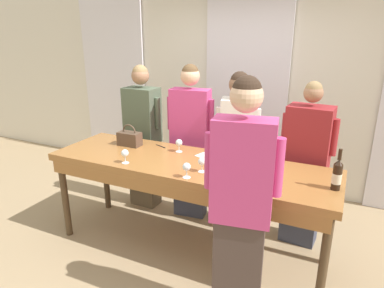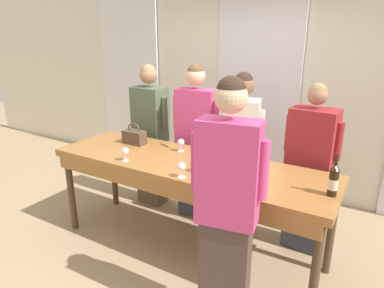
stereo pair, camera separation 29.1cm
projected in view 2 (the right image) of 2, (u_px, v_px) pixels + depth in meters
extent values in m
plane|color=tan|center=(188.00, 247.00, 3.54)|extent=(18.00, 18.00, 0.00)
cube|color=silver|center=(259.00, 88.00, 4.60)|extent=(12.00, 0.06, 2.80)
cube|color=white|center=(130.00, 81.00, 5.63)|extent=(1.14, 0.03, 2.69)
cube|color=white|center=(257.00, 93.00, 4.57)|extent=(1.14, 0.03, 2.69)
cube|color=#9E6633|center=(188.00, 165.00, 3.25)|extent=(2.74, 0.82, 0.07)
cube|color=#9E6633|center=(164.00, 190.00, 2.96)|extent=(2.63, 0.03, 0.12)
cylinder|color=#4C3823|center=(71.00, 192.00, 3.76)|extent=(0.07, 0.07, 0.89)
cylinder|color=#4C3823|center=(315.00, 274.00, 2.50)|extent=(0.07, 0.07, 0.89)
cylinder|color=#4C3823|center=(114.00, 172.00, 4.30)|extent=(0.07, 0.07, 0.89)
cylinder|color=#4C3823|center=(331.00, 230.00, 3.05)|extent=(0.07, 0.07, 0.89)
cylinder|color=black|center=(333.00, 183.00, 2.54)|extent=(0.07, 0.07, 0.21)
cone|color=black|center=(335.00, 167.00, 2.50)|extent=(0.07, 0.07, 0.04)
cylinder|color=black|center=(336.00, 159.00, 2.48)|extent=(0.03, 0.03, 0.09)
cylinder|color=beige|center=(333.00, 184.00, 2.54)|extent=(0.07, 0.07, 0.08)
cube|color=brown|center=(134.00, 137.00, 3.73)|extent=(0.25, 0.13, 0.15)
torus|color=brown|center=(134.00, 130.00, 3.70)|extent=(0.16, 0.01, 0.16)
cylinder|color=white|center=(238.00, 180.00, 2.84)|extent=(0.07, 0.07, 0.00)
cylinder|color=white|center=(238.00, 176.00, 2.83)|extent=(0.01, 0.01, 0.07)
sphere|color=white|center=(238.00, 169.00, 2.81)|extent=(0.07, 0.07, 0.07)
cylinder|color=white|center=(246.00, 177.00, 2.89)|extent=(0.07, 0.07, 0.00)
cylinder|color=white|center=(246.00, 173.00, 2.88)|extent=(0.01, 0.01, 0.07)
sphere|color=white|center=(247.00, 166.00, 2.86)|extent=(0.07, 0.07, 0.07)
sphere|color=maroon|center=(247.00, 167.00, 2.86)|extent=(0.05, 0.05, 0.05)
cylinder|color=white|center=(126.00, 161.00, 3.26)|extent=(0.07, 0.07, 0.00)
cylinder|color=white|center=(126.00, 157.00, 3.24)|extent=(0.01, 0.01, 0.07)
sphere|color=white|center=(125.00, 151.00, 3.22)|extent=(0.07, 0.07, 0.07)
sphere|color=maroon|center=(125.00, 152.00, 3.23)|extent=(0.05, 0.05, 0.05)
cylinder|color=white|center=(182.00, 177.00, 2.89)|extent=(0.07, 0.07, 0.00)
cylinder|color=white|center=(182.00, 173.00, 2.88)|extent=(0.01, 0.01, 0.07)
sphere|color=white|center=(182.00, 166.00, 2.86)|extent=(0.07, 0.07, 0.07)
sphere|color=maroon|center=(182.00, 167.00, 2.86)|extent=(0.05, 0.05, 0.05)
cylinder|color=white|center=(198.00, 172.00, 2.99)|extent=(0.07, 0.07, 0.00)
cylinder|color=white|center=(198.00, 168.00, 2.98)|extent=(0.01, 0.01, 0.07)
sphere|color=white|center=(198.00, 162.00, 2.96)|extent=(0.07, 0.07, 0.07)
sphere|color=maroon|center=(198.00, 163.00, 2.97)|extent=(0.05, 0.05, 0.05)
cylinder|color=white|center=(181.00, 151.00, 3.51)|extent=(0.07, 0.07, 0.00)
cylinder|color=white|center=(181.00, 148.00, 3.50)|extent=(0.01, 0.01, 0.07)
sphere|color=white|center=(181.00, 142.00, 3.48)|extent=(0.07, 0.07, 0.07)
cube|color=white|center=(206.00, 156.00, 3.37)|extent=(0.19, 0.19, 0.00)
cylinder|color=black|center=(164.00, 145.00, 3.68)|extent=(0.14, 0.06, 0.01)
cube|color=brown|center=(152.00, 172.00, 4.37)|extent=(0.34, 0.23, 0.84)
cube|color=#4C5B47|center=(150.00, 114.00, 4.14)|extent=(0.40, 0.28, 0.66)
sphere|color=#9E7051|center=(148.00, 75.00, 3.99)|extent=(0.21, 0.21, 0.21)
sphere|color=#93754C|center=(148.00, 72.00, 3.98)|extent=(0.18, 0.18, 0.18)
cylinder|color=#4C5B47|center=(164.00, 113.00, 4.01)|extent=(0.07, 0.07, 0.36)
cylinder|color=#4C5B47|center=(136.00, 108.00, 4.23)|extent=(0.07, 0.07, 0.36)
cube|color=#383D51|center=(195.00, 182.00, 4.06)|extent=(0.39, 0.21, 0.85)
cube|color=#C63D7A|center=(195.00, 119.00, 3.82)|extent=(0.46, 0.25, 0.68)
sphere|color=#DBAD89|center=(196.00, 76.00, 3.67)|extent=(0.21, 0.21, 0.21)
sphere|color=brown|center=(196.00, 73.00, 3.66)|extent=(0.18, 0.18, 0.18)
cylinder|color=#C63D7A|center=(216.00, 117.00, 3.71)|extent=(0.08, 0.08, 0.37)
cylinder|color=#C63D7A|center=(176.00, 113.00, 3.90)|extent=(0.08, 0.08, 0.37)
cube|color=brown|center=(238.00, 194.00, 3.80)|extent=(0.35, 0.30, 0.82)
cube|color=silver|center=(242.00, 130.00, 3.57)|extent=(0.41, 0.35, 0.65)
sphere|color=brown|center=(244.00, 85.00, 3.42)|extent=(0.22, 0.22, 0.22)
sphere|color=#332319|center=(244.00, 82.00, 3.41)|extent=(0.19, 0.19, 0.19)
cylinder|color=silver|center=(261.00, 127.00, 3.50)|extent=(0.09, 0.09, 0.36)
cylinder|color=silver|center=(223.00, 125.00, 3.60)|extent=(0.09, 0.09, 0.36)
cube|color=#383D51|center=(304.00, 211.00, 3.45)|extent=(0.38, 0.26, 0.81)
cube|color=maroon|center=(312.00, 142.00, 3.22)|extent=(0.44, 0.31, 0.64)
sphere|color=#9E7051|center=(318.00, 95.00, 3.08)|extent=(0.18, 0.18, 0.18)
sphere|color=#93754C|center=(318.00, 92.00, 3.07)|extent=(0.16, 0.16, 0.16)
cylinder|color=maroon|center=(339.00, 142.00, 3.08)|extent=(0.08, 0.08, 0.35)
cylinder|color=maroon|center=(289.00, 133.00, 3.33)|extent=(0.08, 0.08, 0.35)
cube|color=#473833|center=(224.00, 276.00, 2.47)|extent=(0.37, 0.23, 0.90)
cube|color=#C63D7A|center=(228.00, 173.00, 2.21)|extent=(0.43, 0.27, 0.71)
sphere|color=#DBAD89|center=(231.00, 97.00, 2.06)|extent=(0.21, 0.21, 0.21)
sphere|color=#332319|center=(231.00, 91.00, 2.04)|extent=(0.18, 0.18, 0.18)
cylinder|color=#C63D7A|center=(196.00, 161.00, 2.27)|extent=(0.08, 0.08, 0.39)
cylinder|color=#C63D7A|center=(263.00, 170.00, 2.12)|extent=(0.08, 0.08, 0.39)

